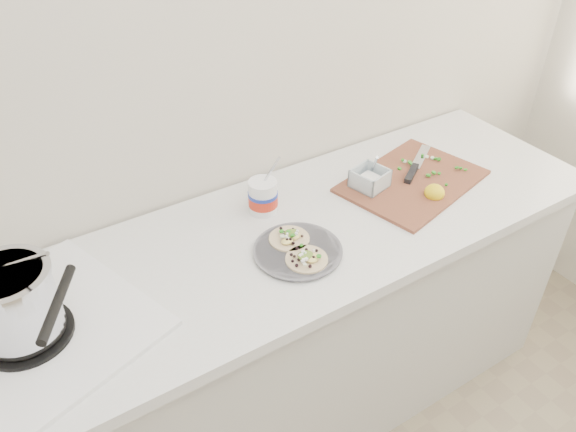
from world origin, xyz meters
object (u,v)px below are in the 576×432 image
stove (19,315)px  taco_plate (298,249)px  cutboard (408,178)px  tub (264,194)px

stove → taco_plate: bearing=-24.2°
taco_plate → cutboard: bearing=11.9°
taco_plate → tub: size_ratio=1.23×
tub → taco_plate: bearing=-95.9°
taco_plate → stove: bearing=173.8°
stove → tub: size_ratio=3.18×
cutboard → stove: bearing=167.6°
stove → tub: stove is taller
cutboard → tub: bearing=152.6°
stove → taco_plate: 0.74m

